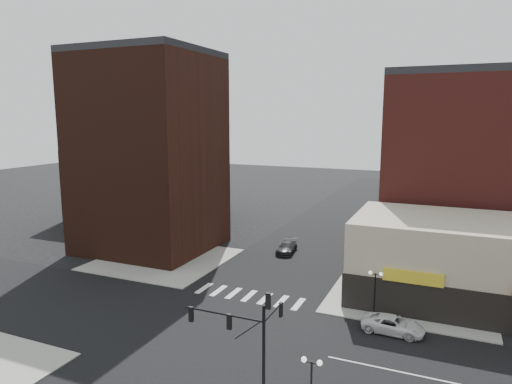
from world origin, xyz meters
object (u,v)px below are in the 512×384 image
at_px(white_suv, 393,325).
at_px(dark_sedan_north, 287,247).
at_px(traffic_signal, 251,333).
at_px(street_lamp_ne, 375,282).
at_px(street_lamp_se_a, 311,375).

xyz_separation_m(white_suv, dark_sedan_north, (-15.40, 17.49, 0.03)).
relative_size(traffic_signal, dark_sedan_north, 1.55).
bearing_deg(white_suv, dark_sedan_north, 43.88).
height_order(street_lamp_ne, white_suv, street_lamp_ne).
bearing_deg(street_lamp_se_a, white_suv, 78.30).
bearing_deg(dark_sedan_north, street_lamp_se_a, -74.42).
distance_m(traffic_signal, street_lamp_se_a, 4.12).
xyz_separation_m(traffic_signal, street_lamp_ne, (4.76, 15.83, -1.67)).
height_order(street_lamp_se_a, dark_sedan_north, street_lamp_se_a).
distance_m(street_lamp_se_a, white_suv, 14.37).
relative_size(street_lamp_ne, dark_sedan_north, 0.83).
xyz_separation_m(traffic_signal, dark_sedan_north, (-8.77, 31.16, -4.23)).
distance_m(street_lamp_ne, white_suv, 3.85).
distance_m(street_lamp_ne, dark_sedan_north, 20.61).
height_order(traffic_signal, dark_sedan_north, traffic_signal).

